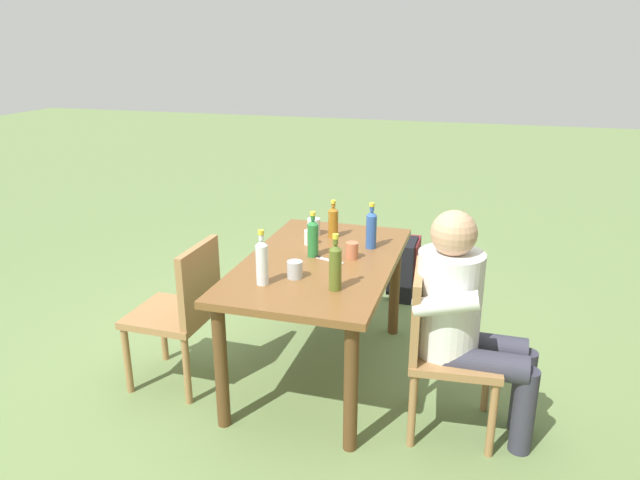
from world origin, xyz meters
TOP-DOWN VIEW (x-y plane):
  - ground_plane at (0.00, 0.00)m, footprint 24.00×24.00m
  - dining_table at (0.00, 0.00)m, footprint 1.43×0.84m
  - chair_far_right at (0.33, 0.72)m, footprint 0.48×0.48m
  - chair_near_right at (0.32, -0.72)m, footprint 0.45×0.45m
  - person_in_white_shirt at (0.32, 0.83)m, footprint 0.47×0.62m
  - bottle_amber at (-0.42, -0.04)m, footprint 0.06×0.06m
  - bottle_blue at (-0.28, 0.24)m, footprint 0.06×0.06m
  - bottle_clear at (0.42, -0.19)m, footprint 0.06×0.06m
  - bottle_green at (-0.05, -0.06)m, footprint 0.06×0.06m
  - bottle_olive at (0.38, 0.19)m, footprint 0.06×0.06m
  - cup_glass at (-0.43, -0.17)m, footprint 0.08×0.08m
  - cup_terracotta at (-0.07, 0.17)m, footprint 0.07×0.07m
  - cup_steel at (0.29, -0.05)m, footprint 0.08×0.08m
  - cup_white at (-0.24, -0.14)m, footprint 0.07×0.07m
  - table_knife at (-0.02, 0.01)m, footprint 0.10×0.23m
  - backpack_by_near_side at (-1.26, 0.32)m, footprint 0.30×0.20m
  - backpack_by_far_side at (-1.34, 0.33)m, footprint 0.30×0.20m

SIDE VIEW (x-z plane):
  - ground_plane at x=0.00m, z-range 0.00..0.00m
  - backpack_by_far_side at x=-1.34m, z-range -0.01..0.44m
  - backpack_by_near_side at x=-1.26m, z-range -0.01..0.46m
  - chair_far_right at x=0.33m, z-range 0.05..0.92m
  - chair_near_right at x=0.32m, z-range 0.05..0.92m
  - dining_table at x=0.00m, z-range 0.27..1.00m
  - person_in_white_shirt at x=0.32m, z-range 0.07..1.25m
  - table_knife at x=-0.02m, z-range 0.74..0.75m
  - cup_white at x=-0.24m, z-range 0.74..0.83m
  - cup_steel at x=0.29m, z-range 0.74..0.83m
  - cup_terracotta at x=-0.07m, z-range 0.74..0.83m
  - cup_glass at x=-0.43m, z-range 0.74..0.85m
  - bottle_amber at x=-0.42m, z-range 0.72..0.96m
  - bottle_green at x=-0.05m, z-range 0.72..0.99m
  - bottle_blue at x=-0.28m, z-range 0.72..1.00m
  - bottle_clear at x=0.42m, z-range 0.72..1.01m
  - bottle_olive at x=0.38m, z-range 0.72..1.01m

